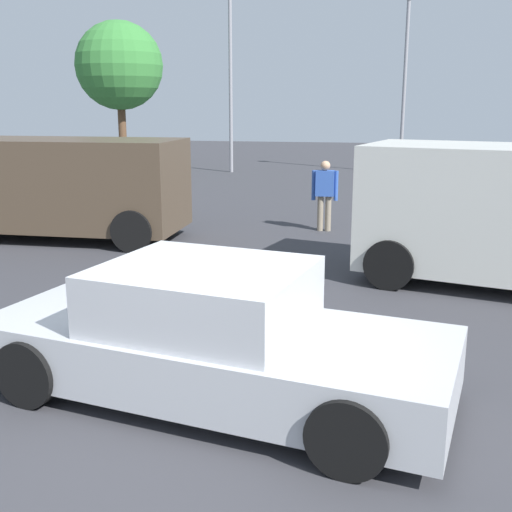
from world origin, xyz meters
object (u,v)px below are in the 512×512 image
at_px(light_post_near, 230,46).
at_px(light_post_mid, 406,51).
at_px(sedan_foreground, 212,338).
at_px(pedestrian, 325,190).
at_px(suv_dark, 63,185).

bearing_deg(light_post_near, light_post_mid, 8.11).
bearing_deg(light_post_mid, sedan_foreground, -96.18).
height_order(pedestrian, light_post_mid, light_post_mid).
bearing_deg(light_post_near, pedestrian, -67.02).
bearing_deg(suv_dark, sedan_foreground, -53.29).
xyz_separation_m(pedestrian, light_post_mid, (1.90, 12.23, 3.73)).
bearing_deg(suv_dark, light_post_near, 87.67).
height_order(sedan_foreground, pedestrian, pedestrian).
distance_m(light_post_near, light_post_mid, 6.76).
bearing_deg(light_post_mid, pedestrian, -98.84).
distance_m(suv_dark, light_post_near, 13.62).
xyz_separation_m(sedan_foreground, suv_dark, (-4.87, 6.39, 0.53)).
height_order(suv_dark, light_post_mid, light_post_mid).
bearing_deg(pedestrian, light_post_mid, 168.52).
height_order(suv_dark, pedestrian, suv_dark).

